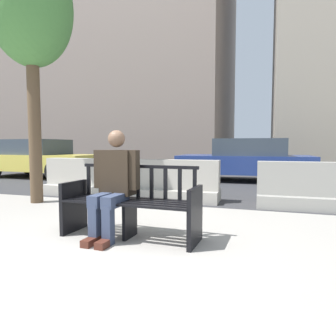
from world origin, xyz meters
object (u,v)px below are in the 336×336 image
car_sedan_far (245,160)px  street_tree (31,11)px  jersey_barrier_left (87,181)px  car_taxi_near (39,159)px  jersey_barrier_centre (170,184)px  street_bench (131,205)px  seated_person (114,181)px  jersey_barrier_right (316,190)px

car_sedan_far → street_tree: bearing=-126.4°
jersey_barrier_left → car_sedan_far: car_sedan_far is taller
car_taxi_near → jersey_barrier_centre: bearing=-26.3°
street_bench → car_sedan_far: 6.58m
seated_person → car_taxi_near: bearing=137.3°
street_tree → jersey_barrier_left: bearing=64.5°
street_bench → jersey_barrier_centre: size_ratio=0.85×
seated_person → jersey_barrier_left: size_ratio=0.65×
seated_person → jersey_barrier_left: (-2.07, 2.56, -0.35)m
jersey_barrier_right → car_sedan_far: 4.30m
jersey_barrier_centre → car_sedan_far: 4.18m
street_tree → car_sedan_far: size_ratio=1.16×
seated_person → jersey_barrier_centre: bearing=92.0°
seated_person → street_tree: street_tree is taller
car_taxi_near → street_bench: bearing=-41.5°
seated_person → jersey_barrier_left: 3.31m
street_bench → jersey_barrier_right: (2.42, 2.49, -0.06)m
seated_person → car_sedan_far: car_sedan_far is taller
jersey_barrier_centre → jersey_barrier_right: same height
jersey_barrier_left → street_tree: 3.53m
jersey_barrier_right → seated_person: bearing=-135.9°
jersey_barrier_right → street_tree: 6.24m
street_tree → car_taxi_near: 5.98m
street_bench → car_sedan_far: bearing=81.8°
jersey_barrier_centre → car_sedan_far: bearing=72.8°
seated_person → jersey_barrier_right: 3.67m
street_bench → jersey_barrier_right: street_bench is taller
jersey_barrier_right → street_tree: bearing=-169.1°
car_taxi_near → car_sedan_far: (7.06, 1.10, 0.01)m
street_tree → jersey_barrier_centre: bearing=22.8°
street_tree → car_taxi_near: bearing=130.6°
jersey_barrier_centre → car_taxi_near: 6.51m
seated_person → jersey_barrier_centre: size_ratio=0.65×
jersey_barrier_left → jersey_barrier_centre: bearing=0.5°
jersey_barrier_left → car_taxi_near: size_ratio=0.46×
street_tree → car_sedan_far: 6.92m
jersey_barrier_centre → car_sedan_far: (1.23, 3.98, 0.34)m
street_bench → car_taxi_near: size_ratio=0.39×
jersey_barrier_left → street_tree: street_tree is taller
seated_person → jersey_barrier_left: bearing=128.9°
street_tree → car_taxi_near: street_tree is taller
street_bench → jersey_barrier_left: 3.39m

